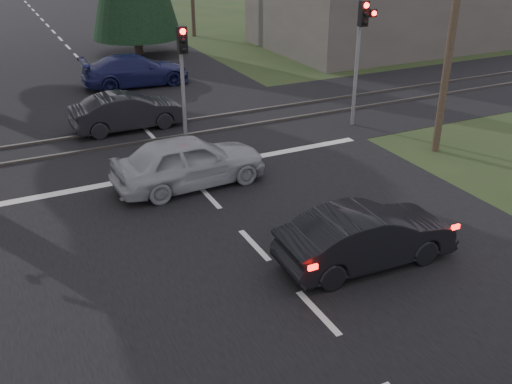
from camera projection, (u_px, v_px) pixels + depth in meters
ground at (318, 313)px, 11.74m from camera, size 120.00×120.00×0.00m
road at (167, 152)px, 19.83m from camera, size 14.00×100.00×0.01m
rail_corridor at (150, 134)px, 21.45m from camera, size 120.00×8.00×0.01m
stop_line at (184, 170)px, 18.37m from camera, size 13.00×0.35×0.00m
rail_near at (156, 140)px, 20.79m from camera, size 120.00×0.12×0.10m
rail_far at (144, 127)px, 22.08m from camera, size 120.00×0.12×0.10m
traffic_signal_right at (362, 40)px, 20.97m from camera, size 0.68×0.48×4.70m
traffic_signal_center at (183, 65)px, 19.56m from camera, size 0.32×0.48×4.10m
utility_pole_near at (455, 10)px, 17.92m from camera, size 1.80×0.26×9.00m
building_right at (379, 13)px, 35.82m from camera, size 14.00×10.00×4.00m
dark_hatchback at (367, 237)px, 13.17m from camera, size 4.30×1.63×1.40m
silver_car at (189, 161)px, 17.03m from camera, size 4.69×2.07×1.57m
blue_sedan at (136, 70)px, 27.41m from camera, size 5.17×2.23×1.48m
dark_car_far at (128, 112)px, 21.70m from camera, size 4.26×1.57×1.39m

